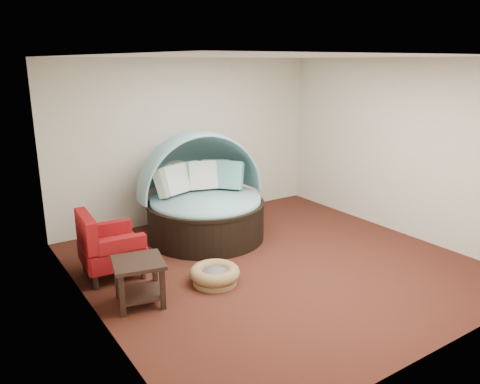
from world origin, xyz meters
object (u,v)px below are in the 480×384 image
pet_basket (215,274)px  side_table (139,276)px  canopy_daybed (203,189)px  red_armchair (108,247)px

pet_basket → side_table: (-1.00, 0.04, 0.23)m
pet_basket → side_table: side_table is taller
canopy_daybed → side_table: 2.33m
red_armchair → side_table: (0.06, -0.92, -0.06)m
side_table → canopy_daybed: bearing=41.7°
canopy_daybed → red_armchair: (-1.76, -0.60, -0.38)m
red_armchair → side_table: red_armchair is taller
pet_basket → side_table: 1.02m
red_armchair → side_table: bearing=-81.9°
red_armchair → side_table: size_ratio=1.33×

